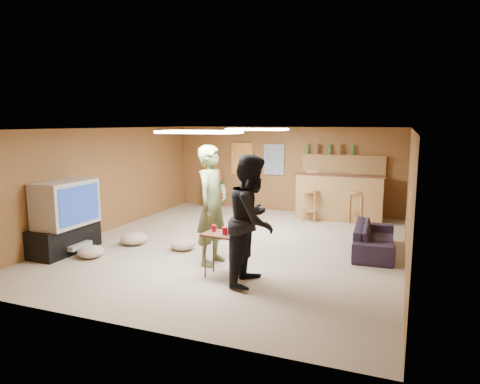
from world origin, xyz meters
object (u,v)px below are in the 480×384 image
(tv_body, at_px, (66,203))
(sofa, at_px, (374,238))
(person_black, at_px, (252,220))
(tray_table, at_px, (221,255))
(bar_counter, at_px, (340,197))
(person_olive, at_px, (212,205))

(tv_body, relative_size, sofa, 0.63)
(person_black, height_order, tray_table, person_black)
(bar_counter, bearing_deg, sofa, -68.37)
(person_black, bearing_deg, tv_body, 86.13)
(sofa, relative_size, tray_table, 2.58)
(person_olive, bearing_deg, tv_body, 104.70)
(tv_body, height_order, sofa, tv_body)
(person_olive, relative_size, sofa, 1.13)
(person_olive, height_order, tray_table, person_olive)
(tv_body, xyz_separation_m, tray_table, (3.05, -0.12, -0.56))
(person_olive, height_order, sofa, person_olive)
(tv_body, distance_m, bar_counter, 6.09)
(person_black, bearing_deg, sofa, -36.37)
(person_black, distance_m, sofa, 2.77)
(sofa, bearing_deg, tv_body, 108.71)
(tv_body, xyz_separation_m, bar_counter, (4.15, 4.45, -0.35))
(bar_counter, bearing_deg, person_olive, -110.07)
(tray_table, bearing_deg, bar_counter, 76.41)
(sofa, xyz_separation_m, tray_table, (-2.08, -2.11, 0.08))
(tv_body, distance_m, person_olive, 2.70)
(bar_counter, bearing_deg, person_black, -97.20)
(bar_counter, distance_m, tray_table, 4.70)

